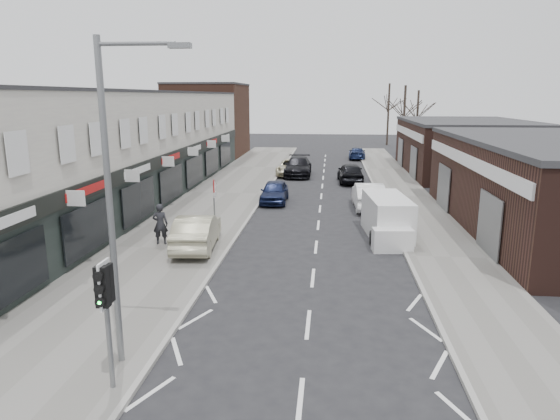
% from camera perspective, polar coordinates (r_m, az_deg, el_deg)
% --- Properties ---
extents(ground, '(160.00, 160.00, 0.00)m').
position_cam_1_polar(ground, '(13.83, 2.84, -16.50)').
color(ground, black).
rests_on(ground, ground).
extents(pavement_left, '(5.50, 64.00, 0.12)m').
position_cam_1_polar(pavement_left, '(35.45, -6.24, 1.89)').
color(pavement_left, slate).
rests_on(pavement_left, ground).
extents(pavement_right, '(3.50, 64.00, 0.12)m').
position_cam_1_polar(pavement_right, '(35.08, 14.17, 1.45)').
color(pavement_right, slate).
rests_on(pavement_right, ground).
extents(shop_terrace_left, '(8.00, 41.00, 7.10)m').
position_cam_1_polar(shop_terrace_left, '(34.68, -18.31, 6.90)').
color(shop_terrace_left, silver).
rests_on(shop_terrace_left, ground).
extents(brick_block_far, '(8.00, 10.00, 8.00)m').
position_cam_1_polar(brick_block_far, '(58.81, -8.20, 10.06)').
color(brick_block_far, '#4B2B20').
rests_on(brick_block_far, ground).
extents(right_unit_far, '(10.00, 16.00, 4.50)m').
position_cam_1_polar(right_unit_far, '(47.78, 20.36, 6.66)').
color(right_unit_far, '#341C17').
rests_on(right_unit_far, ground).
extents(tree_far_a, '(3.60, 3.60, 8.00)m').
position_cam_1_polar(tree_far_a, '(61.00, 13.76, 6.15)').
color(tree_far_a, '#382D26').
rests_on(tree_far_a, ground).
extents(tree_far_b, '(3.60, 3.60, 7.50)m').
position_cam_1_polar(tree_far_b, '(67.28, 15.20, 6.67)').
color(tree_far_b, '#382D26').
rests_on(tree_far_b, ground).
extents(tree_far_c, '(3.60, 3.60, 8.50)m').
position_cam_1_polar(tree_far_c, '(72.79, 12.10, 7.27)').
color(tree_far_c, '#382D26').
rests_on(tree_far_c, ground).
extents(traffic_light, '(0.28, 0.60, 3.10)m').
position_cam_1_polar(traffic_light, '(12.00, -19.34, -9.22)').
color(traffic_light, slate).
rests_on(traffic_light, pavement_left).
extents(street_lamp, '(2.23, 0.22, 8.00)m').
position_cam_1_polar(street_lamp, '(12.52, -18.29, 2.29)').
color(street_lamp, slate).
rests_on(street_lamp, pavement_left).
extents(warning_sign, '(0.12, 0.80, 2.70)m').
position_cam_1_polar(warning_sign, '(25.13, -7.49, 2.28)').
color(warning_sign, slate).
rests_on(warning_sign, pavement_left).
extents(white_van, '(2.24, 5.30, 2.00)m').
position_cam_1_polar(white_van, '(24.92, 12.15, -0.94)').
color(white_van, white).
rests_on(white_van, ground).
extents(sedan_on_pavement, '(2.06, 4.78, 1.53)m').
position_cam_1_polar(sedan_on_pavement, '(22.57, -9.50, -2.43)').
color(sedan_on_pavement, '#A09C80').
rests_on(sedan_on_pavement, pavement_left).
extents(pedestrian, '(0.75, 0.55, 1.89)m').
position_cam_1_polar(pedestrian, '(23.46, -13.52, -1.57)').
color(pedestrian, black).
rests_on(pedestrian, pavement_left).
extents(parked_car_left_a, '(1.71, 4.16, 1.41)m').
position_cam_1_polar(parked_car_left_a, '(32.46, -0.64, 2.11)').
color(parked_car_left_a, '#121A3A').
rests_on(parked_car_left_a, ground).
extents(parked_car_left_b, '(2.34, 5.60, 1.62)m').
position_cam_1_polar(parked_car_left_b, '(43.44, 2.08, 4.98)').
color(parked_car_left_b, black).
rests_on(parked_car_left_b, ground).
extents(parked_car_left_c, '(2.52, 5.10, 1.39)m').
position_cam_1_polar(parked_car_left_c, '(43.79, 1.33, 4.90)').
color(parked_car_left_c, beige).
rests_on(parked_car_left_c, ground).
extents(parked_car_right_a, '(1.85, 4.92, 1.60)m').
position_cam_1_polar(parked_car_right_a, '(31.15, 10.07, 1.63)').
color(parked_car_right_a, white).
rests_on(parked_car_right_a, ground).
extents(parked_car_right_b, '(2.11, 4.80, 1.61)m').
position_cam_1_polar(parked_car_right_b, '(40.34, 8.06, 4.25)').
color(parked_car_right_b, black).
rests_on(parked_car_right_b, ground).
extents(parked_car_right_c, '(1.99, 4.42, 1.26)m').
position_cam_1_polar(parked_car_right_c, '(55.85, 8.81, 6.42)').
color(parked_car_right_c, '#162145').
rests_on(parked_car_right_c, ground).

